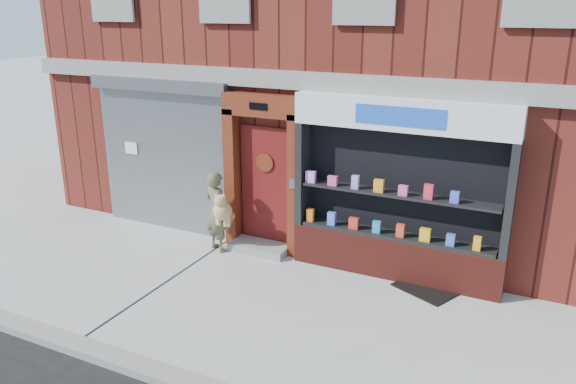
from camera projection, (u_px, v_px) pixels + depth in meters
The scene contains 8 objects.
ground at pixel (250, 300), 8.68m from camera, with size 80.00×80.00×0.00m, color #9E9E99.
curb at pixel (162, 375), 6.82m from camera, with size 60.00×0.30×0.12m, color gray.
building at pixel (379, 22), 12.54m from camera, with size 12.00×8.16×8.00m.
shutter_bay at pixel (164, 146), 11.03m from camera, with size 3.10×0.30×3.04m.
red_door_bay at pixel (263, 174), 10.12m from camera, with size 1.52×0.58×2.90m.
pharmacy_bay at pixel (398, 199), 9.07m from camera, with size 3.50×0.41×3.00m.
woman at pixel (218, 211), 10.23m from camera, with size 0.71×0.59×1.51m.
doormat at pixel (425, 289), 9.01m from camera, with size 0.92×0.65×0.02m, color black.
Camera 1 is at (3.91, -6.67, 4.32)m, focal length 35.00 mm.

